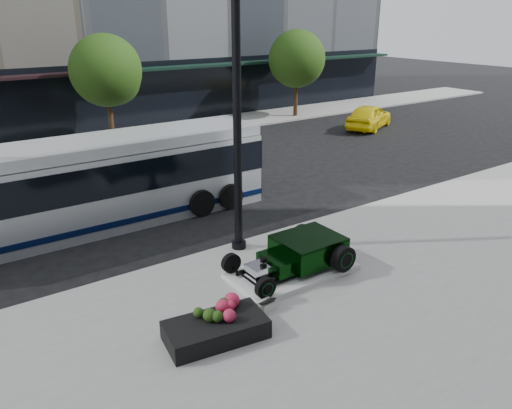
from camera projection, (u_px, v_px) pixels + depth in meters
ground at (216, 221)px, 17.27m from camera, size 120.00×120.00×0.00m
sidewalk_near at (505, 400)px, 9.19m from camera, size 70.00×17.00×0.12m
sidewalk_far at (90, 141)px, 28.00m from camera, size 70.00×4.00×0.12m
street_trees at (108, 73)px, 26.57m from camera, size 29.80×3.80×5.70m
display_plinth at (292, 271)px, 13.52m from camera, size 3.40×1.80×0.15m
hot_rod at (302, 251)px, 13.52m from camera, size 3.22×2.00×0.81m
info_plaque at (266, 305)px, 11.86m from camera, size 0.43×0.34×0.31m
lamppost at (237, 129)px, 13.77m from camera, size 0.43×0.43×7.86m
flower_planter at (216, 328)px, 10.77m from camera, size 2.31×1.38×0.71m
transit_bus at (91, 184)px, 16.44m from camera, size 12.12×2.88×2.92m
white_sedan at (214, 155)px, 22.83m from camera, size 4.77×2.00×1.38m
yellow_taxi at (369, 116)px, 31.01m from camera, size 4.82×3.53×1.53m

